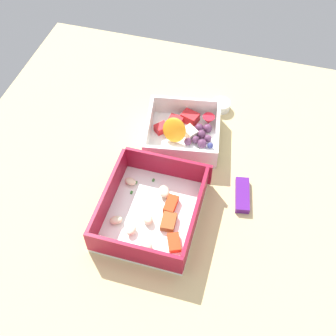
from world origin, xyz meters
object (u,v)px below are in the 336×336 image
at_px(candy_bar, 242,194).
at_px(paper_cup_liner, 221,105).
at_px(fruit_bowl, 184,132).
at_px(pasta_container, 152,211).

xyz_separation_m(candy_bar, paper_cup_liner, (-0.21, -0.08, 0.00)).
distance_m(fruit_bowl, paper_cup_liner, 0.11).
xyz_separation_m(pasta_container, candy_bar, (-0.08, 0.14, -0.01)).
distance_m(pasta_container, paper_cup_liner, 0.30).
relative_size(pasta_container, fruit_bowl, 1.17).
distance_m(fruit_bowl, candy_bar, 0.17).
xyz_separation_m(fruit_bowl, paper_cup_liner, (-0.10, 0.05, -0.01)).
bearing_deg(paper_cup_liner, fruit_bowl, -27.66).
distance_m(pasta_container, fruit_bowl, 0.19).
bearing_deg(candy_bar, paper_cup_liner, -158.62).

